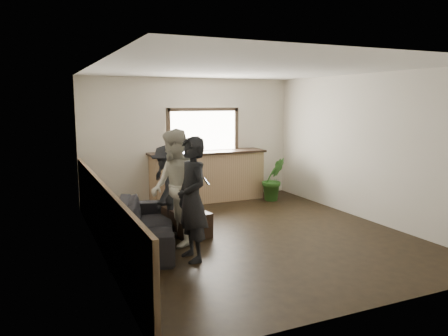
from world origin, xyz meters
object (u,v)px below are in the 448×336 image
cup_a (177,205)px  person_a (192,199)px  potted_plant (274,179)px  person_d (175,173)px  person_c (168,189)px  person_b (175,188)px  bar_counter (207,173)px  cup_b (195,209)px  coffee_table (186,222)px  sofa (145,224)px

cup_a → person_a: bearing=-99.5°
potted_plant → person_d: size_ratio=0.58×
person_a → person_c: 1.49m
person_b → person_d: size_ratio=1.08×
person_a → cup_a: bearing=166.8°
bar_counter → potted_plant: size_ratio=2.70×
cup_b → person_c: person_c is taller
bar_counter → person_d: bearing=-139.0°
person_b → person_c: size_ratio=1.21×
person_a → person_c: size_ratio=1.17×
coffee_table → cup_a: cup_a is taller
coffee_table → person_b: person_b is taller
bar_counter → person_c: bar_counter is taller
person_a → person_b: 0.74m
sofa → person_b: 0.77m
bar_counter → sofa: (-2.10, -2.50, -0.31)m
coffee_table → cup_a: 0.36m
cup_b → person_d: bearing=85.9°
person_b → coffee_table: bearing=145.8°
person_a → person_d: person_a is taller
bar_counter → person_d: bar_counter is taller
potted_plant → person_b: bearing=-145.4°
cup_a → potted_plant: 3.12m
sofa → potted_plant: bearing=-45.2°
potted_plant → person_a: (-3.04, -2.85, 0.39)m
coffee_table → person_d: (0.21, 1.26, 0.65)m
bar_counter → cup_a: 2.42m
potted_plant → person_a: size_ratio=0.56×
bar_counter → cup_a: bearing=-125.0°
cup_b → sofa: bearing=-172.4°
cup_a → potted_plant: (2.79, 1.39, 0.03)m
coffee_table → person_a: (-0.34, -1.23, 0.68)m
cup_b → person_a: (-0.44, -1.06, 0.43)m
bar_counter → potted_plant: bar_counter is taller
coffee_table → potted_plant: potted_plant is taller
sofa → person_b: size_ratio=1.23×
bar_counter → potted_plant: 1.53m
person_a → coffee_table: bearing=161.0°
cup_b → person_d: (0.10, 1.43, 0.40)m
person_b → cup_b: bearing=126.4°
potted_plant → person_c: person_c is taller
cup_b → person_a: person_a is taller
bar_counter → person_a: bearing=-115.4°
cup_b → coffee_table: bearing=121.1°
person_a → person_d: size_ratio=1.04×
sofa → person_c: size_ratio=1.49×
sofa → person_d: bearing=-16.7°
cup_a → person_b: 0.89m
bar_counter → cup_b: bearing=-116.6°
bar_counter → person_d: (-1.09, -0.95, 0.22)m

